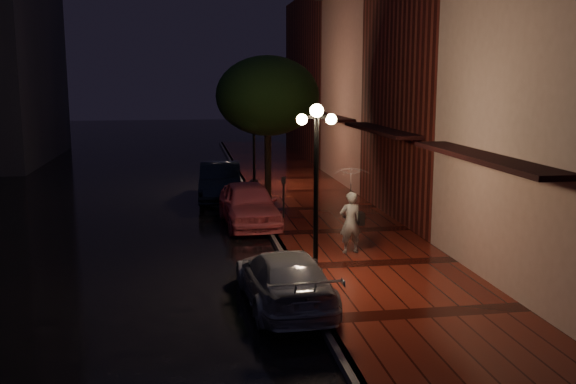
{
  "coord_description": "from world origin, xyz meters",
  "views": [
    {
      "loc": [
        -2.7,
        -19.8,
        5.06
      ],
      "look_at": [
        0.54,
        0.45,
        1.4
      ],
      "focal_mm": 40.0,
      "sensor_mm": 36.0,
      "label": 1
    }
  ],
  "objects_px": {
    "pink_car": "(249,204)",
    "parking_meter": "(284,193)",
    "silver_car": "(284,279)",
    "streetlamp_far": "(254,133)",
    "woman_with_umbrella": "(351,196)",
    "street_tree": "(268,98)",
    "navy_car": "(220,182)",
    "streetlamp_near": "(316,182)"
  },
  "relations": [
    {
      "from": "streetlamp_near",
      "to": "parking_meter",
      "type": "bearing_deg",
      "value": 87.43
    },
    {
      "from": "streetlamp_far",
      "to": "pink_car",
      "type": "relative_size",
      "value": 0.96
    },
    {
      "from": "woman_with_umbrella",
      "to": "streetlamp_far",
      "type": "bearing_deg",
      "value": -88.91
    },
    {
      "from": "streetlamp_far",
      "to": "navy_car",
      "type": "height_order",
      "value": "streetlamp_far"
    },
    {
      "from": "parking_meter",
      "to": "streetlamp_far",
      "type": "bearing_deg",
      "value": 92.97
    },
    {
      "from": "navy_car",
      "to": "woman_with_umbrella",
      "type": "xyz_separation_m",
      "value": [
        3.15,
        -9.41,
        1.0
      ]
    },
    {
      "from": "streetlamp_far",
      "to": "woman_with_umbrella",
      "type": "height_order",
      "value": "streetlamp_far"
    },
    {
      "from": "street_tree",
      "to": "streetlamp_near",
      "type": "bearing_deg",
      "value": -91.35
    },
    {
      "from": "streetlamp_far",
      "to": "navy_car",
      "type": "xyz_separation_m",
      "value": [
        -1.66,
        -2.21,
        -1.82
      ]
    },
    {
      "from": "navy_car",
      "to": "silver_car",
      "type": "distance_m",
      "value": 13.0
    },
    {
      "from": "pink_car",
      "to": "silver_car",
      "type": "xyz_separation_m",
      "value": [
        -0.0,
        -8.07,
        -0.13
      ]
    },
    {
      "from": "parking_meter",
      "to": "street_tree",
      "type": "bearing_deg",
      "value": 91.24
    },
    {
      "from": "pink_car",
      "to": "silver_car",
      "type": "distance_m",
      "value": 8.08
    },
    {
      "from": "woman_with_umbrella",
      "to": "parking_meter",
      "type": "height_order",
      "value": "woman_with_umbrella"
    },
    {
      "from": "silver_car",
      "to": "pink_car",
      "type": "bearing_deg",
      "value": -93.08
    },
    {
      "from": "woman_with_umbrella",
      "to": "parking_meter",
      "type": "relative_size",
      "value": 1.68
    },
    {
      "from": "woman_with_umbrella",
      "to": "parking_meter",
      "type": "distance_m",
      "value": 5.07
    },
    {
      "from": "silver_car",
      "to": "parking_meter",
      "type": "relative_size",
      "value": 2.97
    },
    {
      "from": "streetlamp_far",
      "to": "street_tree",
      "type": "height_order",
      "value": "street_tree"
    },
    {
      "from": "street_tree",
      "to": "pink_car",
      "type": "relative_size",
      "value": 1.3
    },
    {
      "from": "streetlamp_near",
      "to": "pink_car",
      "type": "distance_m",
      "value": 7.19
    },
    {
      "from": "navy_car",
      "to": "street_tree",
      "type": "bearing_deg",
      "value": -18.85
    },
    {
      "from": "street_tree",
      "to": "silver_car",
      "type": "relative_size",
      "value": 1.33
    },
    {
      "from": "pink_car",
      "to": "parking_meter",
      "type": "xyz_separation_m",
      "value": [
        1.28,
        0.38,
        0.28
      ]
    },
    {
      "from": "street_tree",
      "to": "silver_car",
      "type": "xyz_separation_m",
      "value": [
        -1.21,
        -12.18,
        -3.61
      ]
    },
    {
      "from": "streetlamp_far",
      "to": "navy_car",
      "type": "distance_m",
      "value": 3.31
    },
    {
      "from": "streetlamp_far",
      "to": "navy_car",
      "type": "bearing_deg",
      "value": -126.89
    },
    {
      "from": "streetlamp_far",
      "to": "silver_car",
      "type": "xyz_separation_m",
      "value": [
        -0.95,
        -15.19,
        -1.97
      ]
    },
    {
      "from": "street_tree",
      "to": "pink_car",
      "type": "bearing_deg",
      "value": -106.41
    },
    {
      "from": "pink_car",
      "to": "parking_meter",
      "type": "bearing_deg",
      "value": 13.38
    },
    {
      "from": "navy_car",
      "to": "streetlamp_far",
      "type": "bearing_deg",
      "value": 56.85
    },
    {
      "from": "streetlamp_near",
      "to": "parking_meter",
      "type": "xyz_separation_m",
      "value": [
        0.33,
        7.26,
        -1.56
      ]
    },
    {
      "from": "woman_with_umbrella",
      "to": "pink_car",
      "type": "bearing_deg",
      "value": -67.78
    },
    {
      "from": "pink_car",
      "to": "parking_meter",
      "type": "height_order",
      "value": "parking_meter"
    },
    {
      "from": "navy_car",
      "to": "woman_with_umbrella",
      "type": "relative_size",
      "value": 1.92
    },
    {
      "from": "parking_meter",
      "to": "silver_car",
      "type": "bearing_deg",
      "value": -98.39
    },
    {
      "from": "street_tree",
      "to": "pink_car",
      "type": "height_order",
      "value": "street_tree"
    },
    {
      "from": "street_tree",
      "to": "navy_car",
      "type": "relative_size",
      "value": 1.22
    },
    {
      "from": "woman_with_umbrella",
      "to": "parking_meter",
      "type": "bearing_deg",
      "value": -82.81
    },
    {
      "from": "street_tree",
      "to": "navy_car",
      "type": "xyz_separation_m",
      "value": [
        -1.92,
        0.8,
        -3.46
      ]
    },
    {
      "from": "streetlamp_far",
      "to": "street_tree",
      "type": "distance_m",
      "value": 3.44
    },
    {
      "from": "street_tree",
      "to": "navy_car",
      "type": "bearing_deg",
      "value": 157.41
    }
  ]
}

